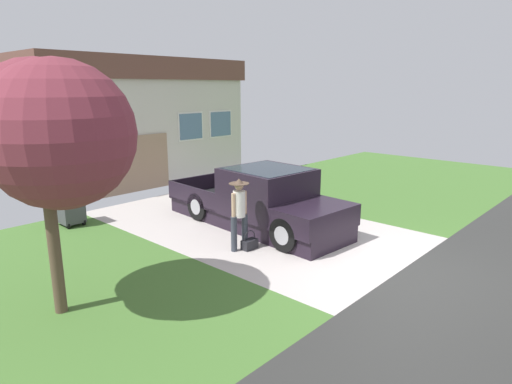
{
  "coord_description": "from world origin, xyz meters",
  "views": [
    {
      "loc": [
        -8.31,
        -3.5,
        3.71
      ],
      "look_at": [
        -0.74,
        3.49,
        1.22
      ],
      "focal_mm": 30.67,
      "sensor_mm": 36.0,
      "label": 1
    }
  ],
  "objects_px": {
    "front_yard_tree": "(56,131)",
    "wheeled_trash_bin": "(69,204)",
    "house_with_garage": "(124,119)",
    "person_with_hat": "(239,210)",
    "handbag": "(250,243)",
    "pickup_truck": "(265,202)"
  },
  "relations": [
    {
      "from": "pickup_truck",
      "to": "person_with_hat",
      "type": "bearing_deg",
      "value": 25.58
    },
    {
      "from": "handbag",
      "to": "front_yard_tree",
      "type": "bearing_deg",
      "value": 177.21
    },
    {
      "from": "handbag",
      "to": "person_with_hat",
      "type": "bearing_deg",
      "value": 140.31
    },
    {
      "from": "house_with_garage",
      "to": "wheeled_trash_bin",
      "type": "bearing_deg",
      "value": -134.42
    },
    {
      "from": "person_with_hat",
      "to": "wheeled_trash_bin",
      "type": "height_order",
      "value": "person_with_hat"
    },
    {
      "from": "handbag",
      "to": "front_yard_tree",
      "type": "height_order",
      "value": "front_yard_tree"
    },
    {
      "from": "house_with_garage",
      "to": "front_yard_tree",
      "type": "height_order",
      "value": "house_with_garage"
    },
    {
      "from": "front_yard_tree",
      "to": "wheeled_trash_bin",
      "type": "xyz_separation_m",
      "value": [
        2.12,
        4.67,
        -2.44
      ]
    },
    {
      "from": "pickup_truck",
      "to": "handbag",
      "type": "height_order",
      "value": "pickup_truck"
    },
    {
      "from": "person_with_hat",
      "to": "front_yard_tree",
      "type": "xyz_separation_m",
      "value": [
        -3.93,
        0.05,
        2.07
      ]
    },
    {
      "from": "house_with_garage",
      "to": "front_yard_tree",
      "type": "relative_size",
      "value": 2.08
    },
    {
      "from": "person_with_hat",
      "to": "wheeled_trash_bin",
      "type": "xyz_separation_m",
      "value": [
        -1.82,
        4.72,
        -0.37
      ]
    },
    {
      "from": "handbag",
      "to": "front_yard_tree",
      "type": "distance_m",
      "value": 5.04
    },
    {
      "from": "house_with_garage",
      "to": "front_yard_tree",
      "type": "xyz_separation_m",
      "value": [
        -6.77,
        -9.42,
        0.62
      ]
    },
    {
      "from": "house_with_garage",
      "to": "person_with_hat",
      "type": "bearing_deg",
      "value": -106.68
    },
    {
      "from": "front_yard_tree",
      "to": "wheeled_trash_bin",
      "type": "bearing_deg",
      "value": 65.62
    },
    {
      "from": "front_yard_tree",
      "to": "wheeled_trash_bin",
      "type": "relative_size",
      "value": 3.77
    },
    {
      "from": "house_with_garage",
      "to": "front_yard_tree",
      "type": "distance_m",
      "value": 11.62
    },
    {
      "from": "handbag",
      "to": "front_yard_tree",
      "type": "xyz_separation_m",
      "value": [
        -4.12,
        0.2,
        2.9
      ]
    },
    {
      "from": "pickup_truck",
      "to": "house_with_garage",
      "type": "bearing_deg",
      "value": -93.98
    },
    {
      "from": "handbag",
      "to": "house_with_garage",
      "type": "distance_m",
      "value": 10.24
    },
    {
      "from": "pickup_truck",
      "to": "front_yard_tree",
      "type": "bearing_deg",
      "value": 10.02
    }
  ]
}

